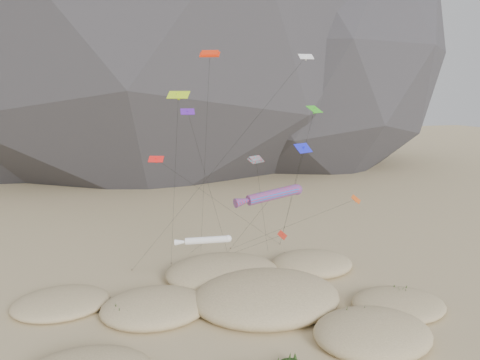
{
  "coord_description": "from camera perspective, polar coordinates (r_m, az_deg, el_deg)",
  "views": [
    {
      "loc": [
        -15.94,
        -42.81,
        24.91
      ],
      "look_at": [
        1.23,
        12.0,
        14.06
      ],
      "focal_mm": 35.0,
      "sensor_mm": 36.0,
      "label": 1
    }
  ],
  "objects": [
    {
      "name": "ground",
      "position": [
        52.03,
        2.79,
        -17.92
      ],
      "size": [
        500.0,
        500.0,
        0.0
      ],
      "primitive_type": "plane",
      "color": "#CCB789",
      "rests_on": "ground"
    },
    {
      "name": "multi_parafoil",
      "position": [
        60.47,
        1.98,
        2.37
      ],
      "size": [
        6.97,
        11.23,
        16.79
      ],
      "color": "red",
      "rests_on": "ground"
    },
    {
      "name": "dune_grass",
      "position": [
        54.63,
        -0.42,
        -15.45
      ],
      "size": [
        43.48,
        27.03,
        1.5
      ],
      "color": "black",
      "rests_on": "ground"
    },
    {
      "name": "kite_stakes",
      "position": [
        72.94,
        -2.62,
        -9.16
      ],
      "size": [
        24.5,
        4.74,
        0.3
      ],
      "color": "#3F2D1E",
      "rests_on": "ground"
    },
    {
      "name": "delta_kites",
      "position": [
        57.91,
        3.0,
        4.63
      ],
      "size": [
        29.73,
        20.74,
        29.58
      ],
      "color": "#1920DB",
      "rests_on": "ground"
    },
    {
      "name": "rainbow_tube_kite",
      "position": [
        55.07,
        3.81,
        -1.86
      ],
      "size": [
        9.09,
        17.7,
        13.98
      ],
      "color": "red",
      "rests_on": "ground"
    },
    {
      "name": "dunes",
      "position": [
        56.05,
        0.5,
        -14.86
      ],
      "size": [
        48.92,
        38.36,
        4.21
      ],
      "color": "#CCB789",
      "rests_on": "ground"
    },
    {
      "name": "orange_parafoil",
      "position": [
        57.89,
        -3.73,
        14.64
      ],
      "size": [
        2.78,
        14.47,
        29.84
      ],
      "color": "red",
      "rests_on": "ground"
    },
    {
      "name": "white_tube_kite",
      "position": [
        52.81,
        -4.38,
        -7.35
      ],
      "size": [
        6.19,
        20.46,
        9.23
      ],
      "color": "white",
      "rests_on": "ground"
    }
  ]
}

